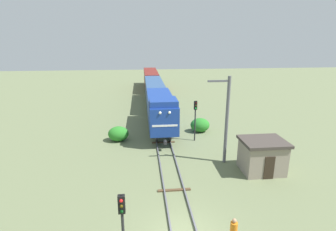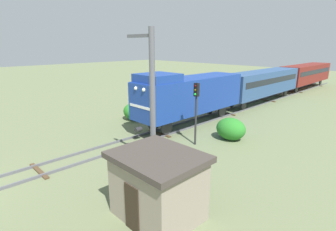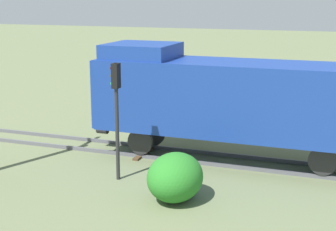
# 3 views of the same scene
# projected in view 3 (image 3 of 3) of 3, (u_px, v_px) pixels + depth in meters

# --- Properties ---
(locomotive) EXTENTS (2.90, 11.60, 4.60)m
(locomotive) POSITION_uv_depth(u_px,v_px,m) (226.00, 96.00, 20.65)
(locomotive) COLOR navy
(locomotive) RESTS_ON railway_track
(traffic_signal_mid) EXTENTS (0.32, 0.34, 4.36)m
(traffic_signal_mid) POSITION_uv_depth(u_px,v_px,m) (116.00, 100.00, 18.58)
(traffic_signal_mid) COLOR #262628
(traffic_signal_mid) RESTS_ON ground
(bush_near) EXTENTS (2.24, 1.84, 1.63)m
(bush_near) POSITION_uv_depth(u_px,v_px,m) (175.00, 177.00, 17.11)
(bush_near) COLOR #287926
(bush_near) RESTS_ON ground
(bush_mid) EXTENTS (2.17, 1.78, 1.58)m
(bush_mid) POSITION_uv_depth(u_px,v_px,m) (201.00, 114.00, 26.25)
(bush_mid) COLOR #2A7B26
(bush_mid) RESTS_ON ground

